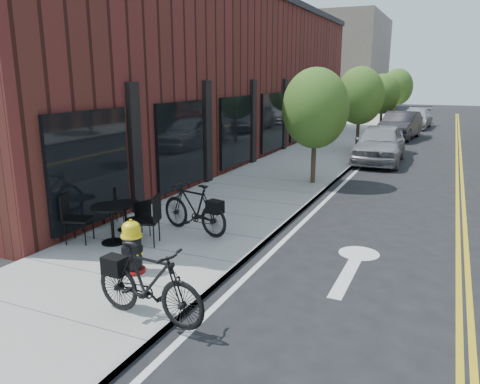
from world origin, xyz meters
The scene contains 16 objects.
ground centered at (0.00, 0.00, 0.00)m, with size 120.00×120.00×0.00m, color black.
sidewalk_near centered at (-2.00, 10.00, 0.06)m, with size 4.00×70.00×0.12m, color #9E9B93.
building_near centered at (-6.50, 14.00, 3.50)m, with size 5.00×28.00×7.00m, color #4C2018.
bg_building_left centered at (-8.00, 48.00, 5.00)m, with size 8.00×14.00×10.00m, color #726656.
tree_near_a centered at (-0.60, 9.00, 2.60)m, with size 2.20×2.20×3.81m.
tree_near_b centered at (-0.60, 17.00, 2.71)m, with size 2.30×2.30×3.98m.
tree_near_c centered at (-0.60, 25.00, 2.53)m, with size 2.10×2.10×3.67m.
tree_near_d centered at (-0.60, 33.00, 2.79)m, with size 2.40×2.40×4.11m.
fire_hydrant centered at (-1.59, 0.33, 0.60)m, with size 0.58×0.58×1.02m.
bicycle_left centered at (-1.68, 2.77, 0.70)m, with size 0.55×1.94×1.17m, color black.
bicycle_right centered at (-0.30, -1.00, 0.71)m, with size 0.55×1.96×1.18m, color black.
bistro_set_b centered at (-2.93, 1.42, 0.67)m, with size 2.07×1.14×1.09m.
bistro_set_c centered at (-3.23, 2.26, 0.55)m, with size 1.62×0.99×0.86m.
parked_car_a centered at (0.80, 14.49, 0.82)m, with size 1.95×4.83×1.65m, color gray.
parked_car_b centered at (0.80, 22.99, 0.81)m, with size 1.70×4.89×1.61m, color black.
parked_car_c centered at (1.17, 29.64, 0.70)m, with size 1.95×4.81×1.40m, color #B3B3B8.
Camera 1 is at (3.50, -6.20, 3.65)m, focal length 35.00 mm.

